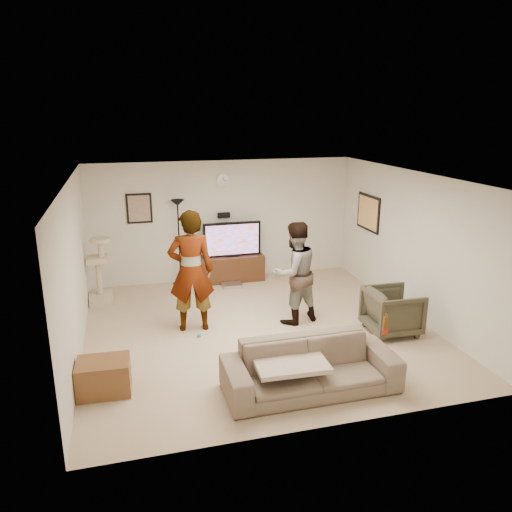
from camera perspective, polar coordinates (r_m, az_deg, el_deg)
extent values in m
cube|color=tan|center=(8.30, 0.24, -8.43)|extent=(5.50, 5.50, 0.02)
cube|color=white|center=(7.60, 0.26, 9.10)|extent=(5.50, 5.50, 0.02)
cube|color=beige|center=(10.45, -3.76, 4.06)|extent=(5.50, 0.04, 2.50)
cube|color=beige|center=(5.41, 8.08, -8.02)|extent=(5.50, 0.04, 2.50)
cube|color=beige|center=(7.63, -20.09, -1.57)|extent=(0.04, 5.50, 2.50)
cube|color=beige|center=(8.96, 17.47, 1.25)|extent=(0.04, 5.50, 2.50)
cylinder|color=white|center=(10.27, -3.82, 8.67)|extent=(0.26, 0.04, 0.26)
cube|color=black|center=(10.37, -3.71, 4.70)|extent=(0.25, 0.10, 0.10)
cube|color=#89715F|center=(10.17, -13.24, 5.33)|extent=(0.42, 0.03, 0.52)
cube|color=#F0AA5F|center=(10.24, 12.75, 4.87)|extent=(0.03, 0.78, 0.62)
cube|color=#3B2010|center=(10.50, -2.72, -1.39)|extent=(1.31, 0.45, 0.54)
cube|color=#BDBDBD|center=(10.19, -2.77, -3.36)|extent=(0.40, 0.30, 0.07)
cube|color=black|center=(10.32, -2.76, 1.94)|extent=(1.20, 0.08, 0.71)
cube|color=#467EEE|center=(10.28, -2.71, 1.88)|extent=(1.11, 0.01, 0.63)
cylinder|color=black|center=(10.20, -8.80, 1.47)|extent=(0.32, 0.32, 1.76)
cube|color=#BFAD8F|center=(9.55, -17.62, -1.68)|extent=(0.41, 0.41, 1.28)
imported|color=gray|center=(8.02, -7.45, -1.72)|extent=(0.77, 0.55, 2.00)
imported|color=navy|center=(8.30, 4.42, -1.95)|extent=(0.99, 0.87, 1.74)
imported|color=brown|center=(6.53, 6.29, -12.55)|extent=(2.22, 0.87, 0.65)
cube|color=beige|center=(6.38, 3.89, -12.02)|extent=(0.93, 0.73, 0.06)
cylinder|color=#58320A|center=(6.74, 14.62, -7.77)|extent=(0.06, 0.06, 0.25)
imported|color=#393526|center=(8.34, 15.36, -6.11)|extent=(0.83, 0.81, 0.73)
cube|color=brown|center=(6.78, -17.04, -13.08)|extent=(0.68, 0.52, 0.44)
sphere|color=#109A9C|center=(8.06, -6.55, -9.02)|extent=(0.06, 0.06, 0.06)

